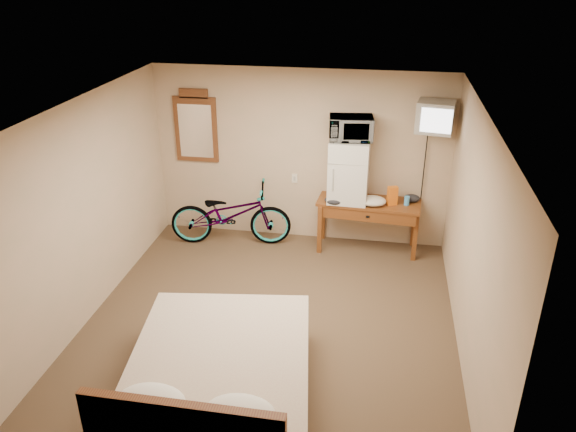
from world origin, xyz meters
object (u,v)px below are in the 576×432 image
object	(u,v)px
crt_television	(435,117)
bed	(218,384)
bicycle	(231,214)
microwave	(351,128)
wall_mirror	(196,127)
desk	(368,210)
mini_fridge	(349,170)
blue_cup	(407,201)

from	to	relation	value
crt_television	bed	size ratio (longest dim) A/B	0.25
bicycle	bed	bearing A→B (deg)	-175.48
microwave	bed	xyz separation A→B (m)	(-0.91, -3.41, -1.49)
microwave	wall_mirror	world-z (taller)	wall_mirror
crt_television	wall_mirror	distance (m)	3.32
desk	crt_television	size ratio (longest dim) A/B	2.41
microwave	bed	bearing A→B (deg)	-111.84
wall_mirror	bed	distance (m)	4.09
mini_fridge	wall_mirror	size ratio (longest dim) A/B	0.82
blue_cup	bicycle	bearing A→B (deg)	-177.68
desk	mini_fridge	world-z (taller)	mini_fridge
mini_fridge	bed	bearing A→B (deg)	-105.02
desk	crt_television	xyz separation A→B (m)	(0.76, 0.02, 1.35)
microwave	bicycle	bearing A→B (deg)	178.29
mini_fridge	crt_television	bearing A→B (deg)	-0.94
bicycle	bed	world-z (taller)	bicycle
mini_fridge	bed	xyz separation A→B (m)	(-0.91, -3.41, -0.89)
wall_mirror	crt_television	bearing A→B (deg)	-4.35
mini_fridge	microwave	world-z (taller)	microwave
microwave	bed	distance (m)	3.83
crt_television	bicycle	xyz separation A→B (m)	(-2.73, -0.13, -1.53)
crt_television	wall_mirror	bearing A→B (deg)	175.65
mini_fridge	wall_mirror	bearing A→B (deg)	174.02
bed	mini_fridge	bearing A→B (deg)	74.98
desk	microwave	size ratio (longest dim) A/B	2.54
crt_television	bicycle	distance (m)	3.13
microwave	blue_cup	distance (m)	1.26
blue_cup	wall_mirror	size ratio (longest dim) A/B	0.12
blue_cup	crt_television	bearing A→B (deg)	6.85
microwave	crt_television	size ratio (longest dim) A/B	0.95
bicycle	wall_mirror	bearing A→B (deg)	47.66
crt_television	wall_mirror	world-z (taller)	crt_television
desk	bicycle	xyz separation A→B (m)	(-1.96, -0.11, -0.18)
desk	bicycle	size ratio (longest dim) A/B	0.83
desk	mini_fridge	distance (m)	0.63
desk	bed	distance (m)	3.60
blue_cup	crt_television	world-z (taller)	crt_television
mini_fridge	bicycle	world-z (taller)	mini_fridge
microwave	blue_cup	bearing A→B (deg)	-10.21
crt_television	bicycle	world-z (taller)	crt_television
mini_fridge	blue_cup	size ratio (longest dim) A/B	6.99
blue_cup	crt_television	xyz separation A→B (m)	(0.25, 0.03, 1.18)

